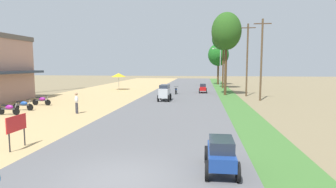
{
  "coord_description": "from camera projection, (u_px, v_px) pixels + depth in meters",
  "views": [
    {
      "loc": [
        2.61,
        -8.35,
        3.76
      ],
      "look_at": [
        -0.42,
        15.55,
        1.25
      ],
      "focal_mm": 29.36,
      "sensor_mm": 36.0,
      "label": 1
    }
  ],
  "objects": [
    {
      "name": "ground_plane",
      "position": [
        121.0,
        181.0,
        8.96
      ],
      "size": [
        180.0,
        180.0,
        0.0
      ],
      "primitive_type": "plane",
      "color": "#7A6B4C"
    },
    {
      "name": "road_strip",
      "position": [
        121.0,
        180.0,
        8.96
      ],
      "size": [
        9.0,
        140.0,
        0.08
      ],
      "primitive_type": "cube",
      "color": "#565659",
      "rests_on": "ground"
    },
    {
      "name": "parked_motorbike_nearest",
      "position": [
        9.0,
        108.0,
        20.54
      ],
      "size": [
        1.8,
        0.54,
        0.94
      ],
      "color": "black",
      "rests_on": "dirt_shoulder"
    },
    {
      "name": "parked_motorbike_second",
      "position": [
        23.0,
        105.0,
        22.6
      ],
      "size": [
        1.8,
        0.54,
        0.94
      ],
      "color": "black",
      "rests_on": "dirt_shoulder"
    },
    {
      "name": "parked_motorbike_third",
      "position": [
        42.0,
        100.0,
        25.5
      ],
      "size": [
        1.8,
        0.54,
        0.94
      ],
      "color": "black",
      "rests_on": "dirt_shoulder"
    },
    {
      "name": "street_signboard",
      "position": [
        16.0,
        126.0,
        12.14
      ],
      "size": [
        0.06,
        1.3,
        1.5
      ],
      "color": "#262628",
      "rests_on": "dirt_shoulder"
    },
    {
      "name": "vendor_umbrella",
      "position": [
        119.0,
        75.0,
        41.73
      ],
      "size": [
        2.2,
        2.2,
        2.52
      ],
      "color": "#99999E",
      "rests_on": "dirt_shoulder"
    },
    {
      "name": "pedestrian_on_shoulder",
      "position": [
        77.0,
        102.0,
        21.12
      ],
      "size": [
        0.43,
        0.42,
        1.62
      ],
      "color": "#33333D",
      "rests_on": "dirt_shoulder"
    },
    {
      "name": "median_tree_nearest",
      "position": [
        226.0,
        32.0,
        33.68
      ],
      "size": [
        3.64,
        3.64,
        10.18
      ],
      "color": "#4C351E",
      "rests_on": "median_strip"
    },
    {
      "name": "median_tree_second",
      "position": [
        224.0,
        39.0,
        43.88
      ],
      "size": [
        3.66,
        3.66,
        9.72
      ],
      "color": "#4C351E",
      "rests_on": "median_strip"
    },
    {
      "name": "median_tree_third",
      "position": [
        218.0,
        55.0,
        53.49
      ],
      "size": [
        4.02,
        4.02,
        7.96
      ],
      "color": "#4C351E",
      "rests_on": "median_strip"
    },
    {
      "name": "streetlamp_near",
      "position": [
        226.0,
        59.0,
        37.6
      ],
      "size": [
        3.16,
        0.2,
        7.94
      ],
      "color": "gray",
      "rests_on": "median_strip"
    },
    {
      "name": "streetlamp_mid",
      "position": [
        220.0,
        63.0,
        50.85
      ],
      "size": [
        3.16,
        0.2,
        7.0
      ],
      "color": "gray",
      "rests_on": "median_strip"
    },
    {
      "name": "utility_pole_near",
      "position": [
        261.0,
        58.0,
        28.98
      ],
      "size": [
        1.8,
        0.2,
        8.6
      ],
      "color": "brown",
      "rests_on": "ground"
    },
    {
      "name": "utility_pole_far",
      "position": [
        247.0,
        59.0,
        33.17
      ],
      "size": [
        1.8,
        0.2,
        8.74
      ],
      "color": "brown",
      "rests_on": "ground"
    },
    {
      "name": "car_sedan_blue",
      "position": [
        221.0,
        153.0,
        9.5
      ],
      "size": [
        1.1,
        2.26,
        1.19
      ],
      "color": "navy",
      "rests_on": "road_strip"
    },
    {
      "name": "car_van_silver",
      "position": [
        165.0,
        92.0,
        28.7
      ],
      "size": [
        1.19,
        2.41,
        1.67
      ],
      "color": "#B7BCC1",
      "rests_on": "road_strip"
    },
    {
      "name": "car_hatchback_red",
      "position": [
        203.0,
        88.0,
        37.0
      ],
      "size": [
        1.04,
        2.0,
        1.23
      ],
      "color": "red",
      "rests_on": "road_strip"
    },
    {
      "name": "motorbike_ahead_second",
      "position": [
        176.0,
        90.0,
        35.62
      ],
      "size": [
        0.54,
        1.8,
        0.94
      ],
      "color": "black",
      "rests_on": "road_strip"
    }
  ]
}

